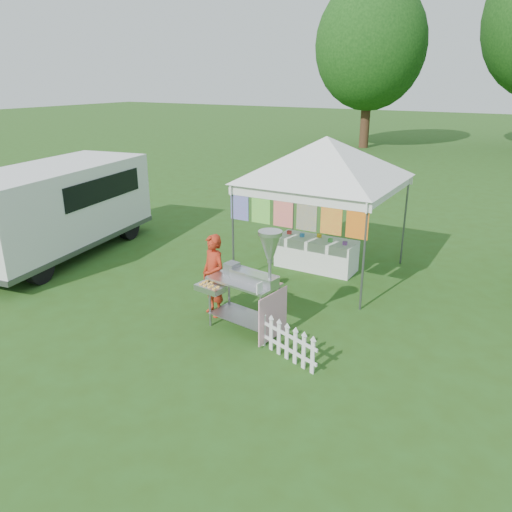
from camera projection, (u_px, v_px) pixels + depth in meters
The scene contains 8 objects.
ground at pixel (238, 337), 8.44m from camera, with size 120.00×120.00×0.00m, color #2A4D16.
canopy_main at pixel (327, 137), 10.26m from camera, with size 4.24×4.24×3.45m.
tree_left at pixel (371, 45), 28.78m from camera, with size 6.40×6.40×9.53m.
donut_cart at pixel (253, 273), 8.20m from camera, with size 1.44×0.90×1.88m.
vendor at pixel (214, 276), 9.01m from camera, with size 0.56×0.37×1.53m, color #A52814.
cargo_van at pixel (58, 207), 12.11m from camera, with size 2.92×5.48×2.16m.
picket_fence at pixel (287, 342), 7.70m from camera, with size 1.20×0.43×0.56m.
display_table at pixel (316, 254), 11.34m from camera, with size 1.80×0.70×0.71m, color white.
Camera 1 is at (4.03, -6.29, 4.17)m, focal length 35.00 mm.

